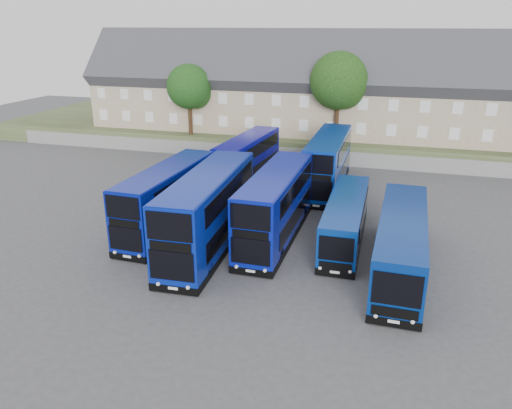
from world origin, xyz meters
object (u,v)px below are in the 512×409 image
object	(u,v)px
dd_front_mid	(208,213)
coach_east_a	(345,221)
tree_mid	(340,83)
dd_front_left	(168,200)
tree_west	(191,88)

from	to	relation	value
dd_front_mid	coach_east_a	xyz separation A→B (m)	(8.27, 3.51, -0.96)
tree_mid	coach_east_a	bearing A→B (deg)	-80.96
coach_east_a	tree_mid	xyz separation A→B (m)	(-3.24, 20.37, 6.61)
dd_front_left	dd_front_mid	xyz separation A→B (m)	(3.83, -2.16, 0.24)
dd_front_left	tree_west	distance (m)	22.92
dd_front_mid	tree_mid	size ratio (longest dim) A/B	1.36
tree_west	dd_front_left	bearing A→B (deg)	-71.40
coach_east_a	tree_west	bearing A→B (deg)	133.24
tree_west	dd_front_mid	bearing A→B (deg)	-64.86
dd_front_left	dd_front_mid	distance (m)	4.41
tree_mid	tree_west	bearing A→B (deg)	-178.21
coach_east_a	dd_front_left	bearing A→B (deg)	-174.47
dd_front_left	tree_west	bearing A→B (deg)	110.86
dd_front_mid	tree_west	xyz separation A→B (m)	(-10.97, 23.38, 4.63)
dd_front_left	tree_mid	distance (m)	24.19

